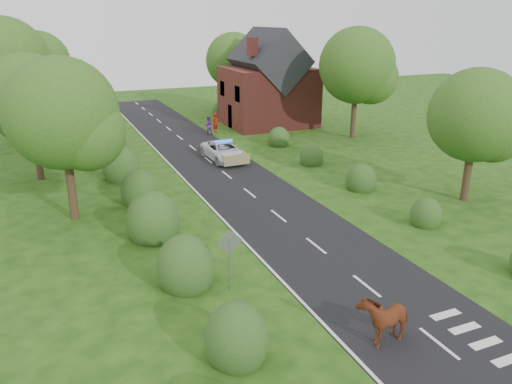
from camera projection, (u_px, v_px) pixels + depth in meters
name	position (u px, v px, depth m)	size (l,w,h in m)	color
ground	(367.00, 286.00, 19.71)	(120.00, 120.00, 0.00)	#1B3F0F
road	(232.00, 179.00, 32.69)	(6.00, 70.00, 0.02)	black
road_markings	(219.00, 192.00, 30.29)	(4.96, 70.00, 0.01)	white
hedgerow_left	(142.00, 198.00, 27.14)	(2.75, 50.41, 3.00)	#294315
hedgerow_right	(350.00, 175.00, 31.70)	(2.10, 45.78, 2.10)	#294315
tree_left_a	(68.00, 118.00, 24.55)	(5.74, 5.60, 8.38)	#332316
tree_left_b	(34.00, 102.00, 31.01)	(5.74, 5.60, 8.07)	#332316
tree_left_c	(10.00, 65.00, 38.61)	(6.97, 6.80, 10.22)	#332316
tree_left_d	(42.00, 65.00, 48.50)	(6.15, 6.00, 8.89)	#332316
tree_right_a	(480.00, 119.00, 27.42)	(5.33, 5.20, 7.56)	#332316
tree_right_b	(361.00, 69.00, 41.99)	(6.56, 6.40, 9.40)	#332316
tree_right_c	(236.00, 63.00, 54.17)	(6.15, 6.00, 8.58)	#332316
road_sign	(230.00, 250.00, 19.02)	(1.06, 0.08, 2.53)	gray
house	(268.00, 86.00, 47.97)	(8.00, 7.40, 9.17)	maroon
cow	(383.00, 320.00, 16.27)	(1.07, 2.02, 1.43)	brown
police_van	(224.00, 151.00, 36.91)	(2.42, 4.97, 1.49)	white
pedestrian_red	(215.00, 123.00, 45.66)	(0.66, 0.43, 1.81)	#97130A
pedestrian_purple	(208.00, 125.00, 44.80)	(0.82, 0.64, 1.68)	#59277E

